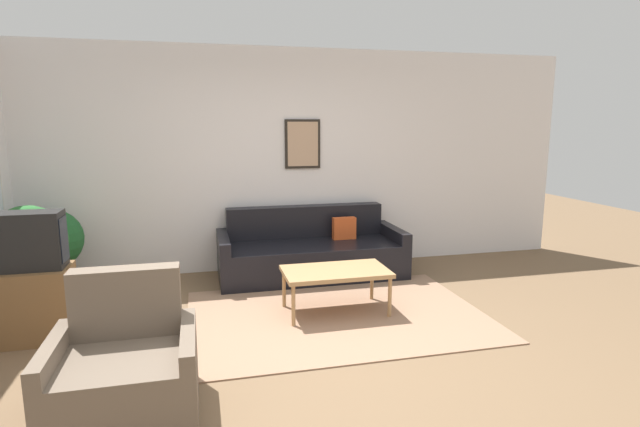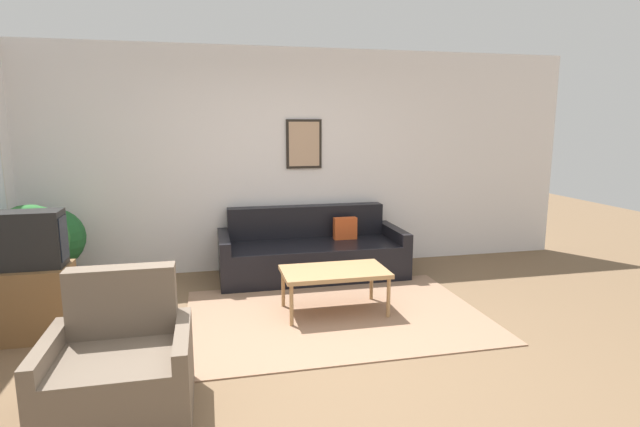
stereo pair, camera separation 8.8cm
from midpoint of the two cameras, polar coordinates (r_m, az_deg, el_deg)
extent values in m
plane|color=brown|center=(4.04, -0.60, -16.18)|extent=(16.00, 16.00, 0.00)
cube|color=#937056|center=(4.83, 2.34, -11.56)|extent=(2.76, 1.96, 0.01)
cube|color=silver|center=(6.18, -5.73, 6.04)|extent=(8.00, 0.06, 2.70)
cube|color=black|center=(6.20, -1.44, 7.95)|extent=(0.44, 0.03, 0.60)
cube|color=tan|center=(6.18, -1.41, 7.94)|extent=(0.38, 0.01, 0.54)
cube|color=black|center=(5.95, -0.47, -5.30)|extent=(1.93, 0.90, 0.41)
cube|color=black|center=(6.19, -1.17, -0.89)|extent=(1.93, 0.20, 0.39)
cube|color=black|center=(5.81, -10.44, -5.15)|extent=(0.12, 0.90, 0.55)
cube|color=black|center=(6.22, 8.80, -4.05)|extent=(0.12, 0.90, 0.55)
cube|color=#D15123|center=(6.08, 3.30, -1.77)|extent=(0.28, 0.10, 0.28)
cube|color=#A87F51|center=(4.78, 2.19, -6.66)|extent=(1.00, 0.57, 0.04)
cylinder|color=#A87F51|center=(4.52, -2.71, -10.53)|extent=(0.04, 0.04, 0.39)
cylinder|color=#A87F51|center=(4.76, 8.36, -9.56)|extent=(0.04, 0.04, 0.39)
cylinder|color=#A87F51|center=(4.98, -3.73, -8.55)|extent=(0.04, 0.04, 0.39)
cylinder|color=#A87F51|center=(5.20, 6.39, -7.79)|extent=(0.04, 0.04, 0.39)
cube|color=brown|center=(4.91, -29.66, -8.84)|extent=(0.64, 0.43, 0.61)
cube|color=black|center=(4.77, -30.24, -2.61)|extent=(0.59, 0.28, 0.48)
cube|color=black|center=(4.69, -26.75, -2.51)|extent=(0.01, 0.23, 0.37)
cube|color=#6B5B4C|center=(3.47, -21.21, -17.75)|extent=(0.69, 0.76, 0.42)
cube|color=#6B5B4C|center=(3.58, -20.98, -9.28)|extent=(0.69, 0.16, 0.46)
cube|color=#6B5B4C|center=(3.53, -27.80, -16.73)|extent=(0.09, 0.76, 0.54)
cube|color=#6B5B4C|center=(3.41, -14.51, -16.79)|extent=(0.09, 0.76, 0.54)
cylinder|color=beige|center=(5.61, -29.26, -8.71)|extent=(0.25, 0.25, 0.21)
cylinder|color=#51381E|center=(5.55, -29.45, -6.69)|extent=(0.04, 0.04, 0.21)
sphere|color=#28662D|center=(5.45, -29.81, -2.70)|extent=(0.69, 0.69, 0.69)
cylinder|color=#383D42|center=(6.11, -27.35, -7.36)|extent=(0.20, 0.20, 0.14)
cylinder|color=#51381E|center=(6.07, -27.47, -5.87)|extent=(0.04, 0.04, 0.19)
sphere|color=#1E5628|center=(5.98, -27.76, -2.51)|extent=(0.63, 0.63, 0.63)
camera|label=1|loc=(0.04, -89.53, 0.09)|focal=28.00mm
camera|label=2|loc=(0.04, 90.47, -0.09)|focal=28.00mm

